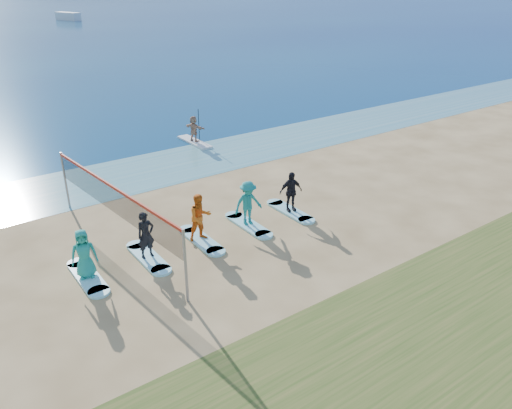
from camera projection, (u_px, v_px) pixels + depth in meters
ground at (291, 249)px, 18.18m from camera, size 600.00×600.00×0.00m
shallow_water at (163, 167)px, 25.92m from camera, size 600.00×600.00×0.00m
volleyball_net at (113, 200)px, 17.58m from camera, size 0.95×9.05×2.50m
paddleboard at (194, 142)px, 29.66m from camera, size 0.75×3.01×0.12m
paddleboarder at (194, 129)px, 29.32m from camera, size 0.92×1.47×1.51m
boat_offshore_b at (69, 20)px, 109.31m from camera, size 3.97×6.84×1.64m
surfboard_0 at (88, 277)px, 16.44m from camera, size 0.70×2.20×0.09m
student_0 at (84, 254)px, 16.07m from camera, size 0.93×0.72×1.69m
surfboard_1 at (148, 257)px, 17.59m from camera, size 0.70×2.20×0.09m
student_1 at (146, 235)px, 17.21m from camera, size 0.63×0.43×1.70m
surfboard_2 at (201, 240)px, 18.73m from camera, size 0.70×2.20×0.09m
student_2 at (200, 217)px, 18.33m from camera, size 0.93×0.76×1.82m
surfboard_3 at (248, 225)px, 19.87m from camera, size 0.70×2.20×0.09m
student_3 at (248, 203)px, 19.47m from camera, size 1.24×0.80×1.81m
surfboard_4 at (290, 211)px, 21.01m from camera, size 0.70×2.20×0.09m
student_4 at (291, 192)px, 20.64m from camera, size 1.08×0.64×1.72m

